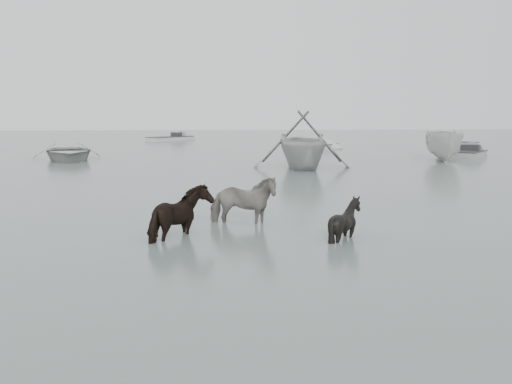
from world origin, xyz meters
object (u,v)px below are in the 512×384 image
pony_pinto (243,195)px  rowboat_lead (68,150)px  pony_black (345,210)px  pony_dark (182,205)px

pony_pinto → rowboat_lead: (-9.48, 19.35, -0.20)m
pony_black → rowboat_lead: pony_black is taller
pony_dark → rowboat_lead: pony_dark is taller
pony_pinto → rowboat_lead: pony_pinto is taller
pony_dark → rowboat_lead: size_ratio=0.28×
rowboat_lead → pony_dark: bearing=-85.9°
pony_pinto → pony_dark: bearing=146.0°
pony_dark → rowboat_lead: (-8.00, 20.82, -0.20)m
pony_pinto → pony_black: 2.93m
pony_black → rowboat_lead: 24.21m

